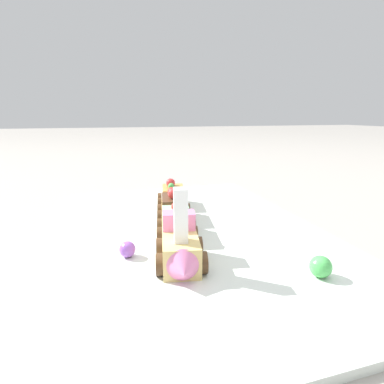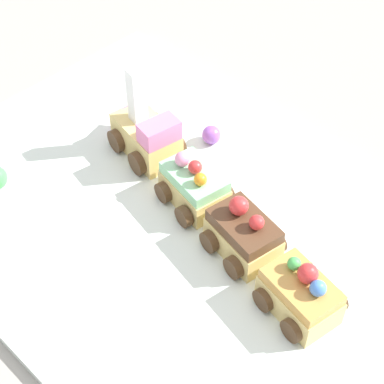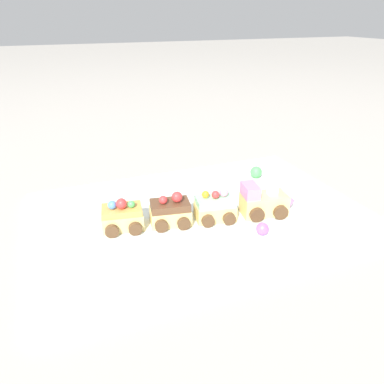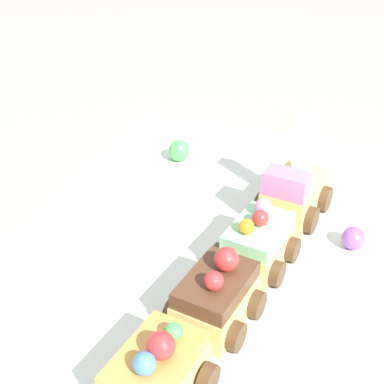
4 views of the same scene
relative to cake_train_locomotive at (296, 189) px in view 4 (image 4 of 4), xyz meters
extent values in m
plane|color=gray|center=(-0.13, 0.06, -0.04)|extent=(10.00, 10.00, 0.00)
cube|color=silver|center=(-0.13, 0.06, -0.03)|extent=(0.68, 0.47, 0.01)
cube|color=#E5C675|center=(-0.01, 0.00, -0.01)|extent=(0.10, 0.07, 0.04)
cube|color=pink|center=(-0.04, 0.01, 0.03)|extent=(0.04, 0.05, 0.03)
cone|color=pink|center=(0.05, -0.01, -0.01)|extent=(0.03, 0.05, 0.05)
cube|color=white|center=(0.01, 0.00, 0.02)|extent=(0.02, 0.02, 0.02)
cube|color=white|center=(0.01, 0.00, 0.04)|extent=(0.02, 0.02, 0.02)
cube|color=white|center=(0.01, 0.00, 0.06)|extent=(0.02, 0.02, 0.02)
cube|color=white|center=(0.01, 0.00, 0.08)|extent=(0.02, 0.02, 0.02)
cylinder|color=#4C331E|center=(0.01, -0.03, -0.01)|extent=(0.03, 0.01, 0.03)
cylinder|color=#4C331E|center=(0.02, 0.03, -0.01)|extent=(0.03, 0.01, 0.03)
cylinder|color=#4C331E|center=(-0.04, -0.02, -0.01)|extent=(0.03, 0.01, 0.03)
cylinder|color=#4C331E|center=(-0.03, 0.04, -0.01)|extent=(0.03, 0.01, 0.03)
cube|color=#E5C675|center=(-0.11, 0.02, -0.01)|extent=(0.09, 0.06, 0.03)
cube|color=#93DBA3|center=(-0.11, 0.02, 0.01)|extent=(0.08, 0.06, 0.01)
sphere|color=orange|center=(-0.13, 0.03, 0.02)|extent=(0.02, 0.02, 0.01)
sphere|color=red|center=(-0.11, 0.02, 0.03)|extent=(0.02, 0.02, 0.02)
sphere|color=pink|center=(-0.09, 0.02, 0.03)|extent=(0.02, 0.02, 0.02)
cylinder|color=#4C331E|center=(-0.09, -0.01, -0.02)|extent=(0.03, 0.01, 0.03)
cylinder|color=#4C331E|center=(-0.08, 0.05, -0.02)|extent=(0.03, 0.01, 0.03)
cylinder|color=#4C331E|center=(-0.14, -0.01, -0.02)|extent=(0.03, 0.01, 0.03)
cylinder|color=#4C331E|center=(-0.13, 0.05, -0.02)|extent=(0.03, 0.01, 0.03)
cube|color=#E5C675|center=(-0.20, 0.04, -0.01)|extent=(0.09, 0.06, 0.03)
cube|color=brown|center=(-0.20, 0.04, 0.01)|extent=(0.08, 0.06, 0.01)
sphere|color=red|center=(-0.21, 0.03, 0.03)|extent=(0.02, 0.02, 0.02)
sphere|color=red|center=(-0.19, 0.03, 0.03)|extent=(0.02, 0.02, 0.02)
cylinder|color=#4C331E|center=(-0.18, 0.00, -0.02)|extent=(0.03, 0.01, 0.03)
cylinder|color=#4C331E|center=(-0.17, 0.06, -0.02)|extent=(0.03, 0.01, 0.03)
cylinder|color=#4C331E|center=(-0.23, 0.01, -0.02)|extent=(0.03, 0.01, 0.03)
cylinder|color=#4C331E|center=(-0.22, 0.07, -0.02)|extent=(0.03, 0.01, 0.03)
cube|color=#E5C675|center=(-0.29, 0.05, -0.01)|extent=(0.09, 0.06, 0.03)
cube|color=#CC9347|center=(-0.29, 0.05, 0.01)|extent=(0.08, 0.06, 0.01)
sphere|color=#4C84E0|center=(-0.31, 0.06, 0.02)|extent=(0.02, 0.02, 0.02)
sphere|color=red|center=(-0.29, 0.05, 0.03)|extent=(0.02, 0.02, 0.02)
sphere|color=#4CBC56|center=(-0.27, 0.05, 0.02)|extent=(0.02, 0.02, 0.01)
cylinder|color=#4C331E|center=(-0.28, 0.02, -0.02)|extent=(0.03, 0.01, 0.03)
cylinder|color=#4C331E|center=(-0.26, 0.08, -0.02)|extent=(0.03, 0.01, 0.03)
sphere|color=#4CBC56|center=(0.08, 0.17, -0.01)|extent=(0.03, 0.03, 0.03)
sphere|color=#9956C6|center=(-0.05, -0.07, -0.02)|extent=(0.02, 0.02, 0.02)
camera|label=1|loc=(0.37, -0.09, 0.18)|focal=28.00mm
camera|label=2|loc=(-0.47, 0.39, 0.53)|focal=60.00mm
camera|label=3|loc=(-0.40, -0.58, 0.35)|focal=35.00mm
camera|label=4|loc=(-0.54, -0.06, 0.31)|focal=50.00mm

